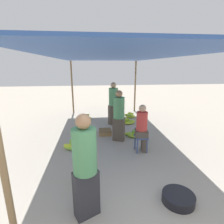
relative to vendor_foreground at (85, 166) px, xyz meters
The scene contains 18 objects.
canopy_post_front_left 1.10m from the vendor_foreground, 146.35° to the right, with size 0.08×0.08×2.61m, color olive.
canopy_post_back_left 6.60m from the vendor_foreground, 97.44° to the left, with size 0.08×0.08×2.61m, color olive.
canopy_post_back_right 6.96m from the vendor_foreground, 70.10° to the left, with size 0.08×0.08×2.61m, color olive.
canopy_tarp 3.53m from the vendor_foreground, 75.77° to the left, with size 3.62×7.50×0.04m, color #33569E.
vendor_foreground is the anchor object (origin of this frame).
stool 2.57m from the vendor_foreground, 54.37° to the left, with size 0.34×0.34×0.46m.
vendor_seated 2.54m from the vendor_foreground, 54.02° to the left, with size 0.38×0.38×1.36m.
basin_black 1.81m from the vendor_foreground, ahead, with size 0.57×0.57×0.16m.
banana_pile_left_0 5.35m from the vendor_foreground, 92.76° to the left, with size 0.58×0.60×0.24m.
banana_pile_left_1 1.20m from the vendor_foreground, 97.59° to the left, with size 0.47×0.54×0.25m.
banana_pile_left_2 2.64m from the vendor_foreground, 100.77° to the left, with size 0.68×0.47×0.26m.
banana_pile_left_3 3.56m from the vendor_foreground, 94.41° to the left, with size 0.52×0.45×0.20m.
banana_pile_right_0 4.90m from the vendor_foreground, 70.82° to the left, with size 0.60×0.54×0.23m.
banana_pile_right_1 3.60m from the vendor_foreground, 63.43° to the left, with size 0.66×0.58×0.21m.
banana_pile_right_2 5.77m from the vendor_foreground, 70.75° to the left, with size 0.52×0.51×0.22m.
crate_near 3.56m from the vendor_foreground, 80.77° to the left, with size 0.43×0.43×0.17m.
shopper_walking_mid 3.01m from the vendor_foreground, 71.57° to the left, with size 0.46×0.46×1.64m.
shopper_walking_far 4.61m from the vendor_foreground, 77.76° to the left, with size 0.48×0.48×1.73m.
Camera 1 is at (-0.62, -1.51, 2.37)m, focal length 28.00 mm.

